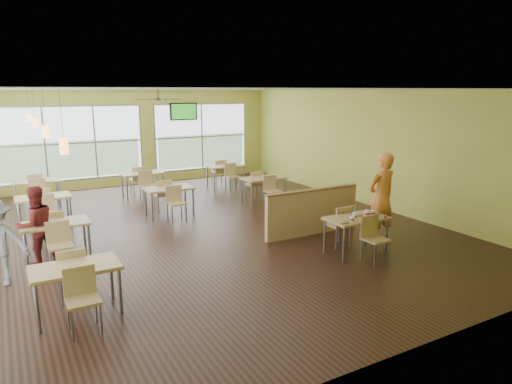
% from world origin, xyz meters
% --- Properties ---
extents(room, '(12.00, 12.04, 3.20)m').
position_xyz_m(room, '(0.00, 0.00, 1.60)').
color(room, black).
rests_on(room, ground).
extents(window_bays, '(9.24, 10.24, 2.38)m').
position_xyz_m(window_bays, '(-2.65, 3.08, 1.48)').
color(window_bays, white).
rests_on(window_bays, room).
extents(main_table, '(1.22, 1.52, 0.87)m').
position_xyz_m(main_table, '(2.00, -3.00, 0.63)').
color(main_table, tan).
rests_on(main_table, floor).
extents(half_wall_divider, '(2.40, 0.14, 1.04)m').
position_xyz_m(half_wall_divider, '(2.00, -1.55, 0.52)').
color(half_wall_divider, tan).
rests_on(half_wall_divider, floor).
extents(dining_tables, '(6.92, 8.72, 0.87)m').
position_xyz_m(dining_tables, '(-1.05, 1.71, 0.63)').
color(dining_tables, tan).
rests_on(dining_tables, floor).
extents(pendant_lights, '(0.11, 7.31, 0.86)m').
position_xyz_m(pendant_lights, '(-3.20, 0.68, 2.45)').
color(pendant_lights, '#2D2119').
rests_on(pendant_lights, ceiling).
extents(ceiling_fan, '(1.25, 1.25, 0.29)m').
position_xyz_m(ceiling_fan, '(-0.00, 3.00, 2.95)').
color(ceiling_fan, '#2D2119').
rests_on(ceiling_fan, ceiling).
extents(tv_backwall, '(1.00, 0.07, 0.60)m').
position_xyz_m(tv_backwall, '(1.80, 5.90, 2.45)').
color(tv_backwall, black).
rests_on(tv_backwall, wall_back).
extents(man_plaid, '(0.73, 0.50, 1.92)m').
position_xyz_m(man_plaid, '(2.95, -2.68, 0.96)').
color(man_plaid, '#FB591B').
rests_on(man_plaid, floor).
extents(patron_maroon, '(0.85, 0.75, 1.47)m').
position_xyz_m(patron_maroon, '(-3.53, -0.50, 0.74)').
color(patron_maroon, maroon).
rests_on(patron_maroon, floor).
extents(cup_blue, '(0.10, 0.10, 0.35)m').
position_xyz_m(cup_blue, '(1.67, -3.25, 0.82)').
color(cup_blue, white).
rests_on(cup_blue, main_table).
extents(cup_yellow, '(0.10, 0.10, 0.35)m').
position_xyz_m(cup_yellow, '(1.84, -3.11, 0.82)').
color(cup_yellow, white).
rests_on(cup_yellow, main_table).
extents(cup_red_near, '(0.10, 0.10, 0.38)m').
position_xyz_m(cup_red_near, '(2.18, -3.10, 0.83)').
color(cup_red_near, white).
rests_on(cup_red_near, main_table).
extents(cup_red_far, '(0.10, 0.10, 0.35)m').
position_xyz_m(cup_red_far, '(2.31, -3.13, 0.82)').
color(cup_red_far, white).
rests_on(cup_red_far, main_table).
extents(food_basket, '(0.26, 0.26, 0.06)m').
position_xyz_m(food_basket, '(2.39, -3.02, 0.78)').
color(food_basket, black).
rests_on(food_basket, main_table).
extents(ketchup_cup, '(0.05, 0.05, 0.02)m').
position_xyz_m(ketchup_cup, '(2.47, -3.30, 0.76)').
color(ketchup_cup, '#B61122').
rests_on(ketchup_cup, main_table).
extents(wrapper_left, '(0.21, 0.20, 0.04)m').
position_xyz_m(wrapper_left, '(1.52, -3.20, 0.77)').
color(wrapper_left, olive).
rests_on(wrapper_left, main_table).
extents(wrapper_mid, '(0.20, 0.18, 0.04)m').
position_xyz_m(wrapper_mid, '(2.10, -2.94, 0.77)').
color(wrapper_mid, olive).
rests_on(wrapper_mid, main_table).
extents(wrapper_right, '(0.17, 0.16, 0.04)m').
position_xyz_m(wrapper_right, '(2.17, -3.20, 0.77)').
color(wrapper_right, olive).
rests_on(wrapper_right, main_table).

